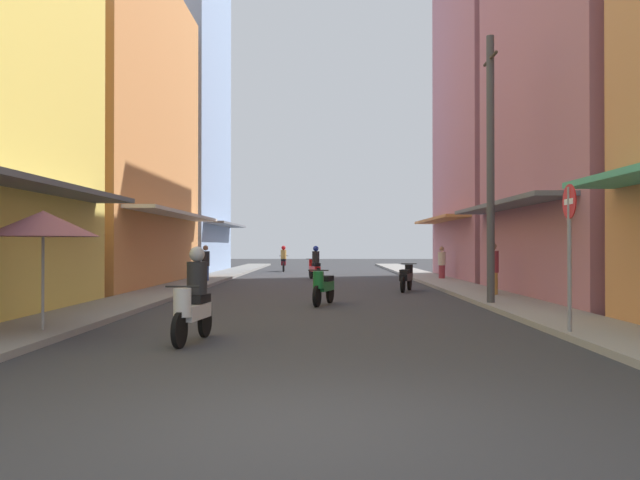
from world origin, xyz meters
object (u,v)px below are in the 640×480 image
(pedestrian_crossing, at_px, (493,270))
(motorbike_green, at_px, (323,286))
(motorbike_black, at_px, (407,277))
(vendor_umbrella, at_px, (43,224))
(pedestrian_midway, at_px, (206,264))
(pedestrian_far, at_px, (442,264))
(utility_pole, at_px, (491,168))
(motorbike_red, at_px, (315,264))
(street_sign_no_entry, at_px, (569,238))
(motorbike_maroon, at_px, (284,260))
(motorbike_white, at_px, (194,299))

(pedestrian_crossing, bearing_deg, motorbike_green, -156.05)
(motorbike_black, xyz_separation_m, vendor_umbrella, (-7.76, -11.28, 1.47))
(pedestrian_midway, height_order, vendor_umbrella, vendor_umbrella)
(motorbike_black, height_order, pedestrian_far, pedestrian_far)
(pedestrian_midway, xyz_separation_m, utility_pole, (9.32, -10.42, 2.80))
(vendor_umbrella, bearing_deg, motorbike_red, 76.95)
(motorbike_red, bearing_deg, street_sign_no_entry, -76.38)
(motorbike_red, distance_m, pedestrian_crossing, 12.17)
(vendor_umbrella, height_order, utility_pole, utility_pole)
(motorbike_maroon, bearing_deg, motorbike_white, -89.25)
(pedestrian_midway, xyz_separation_m, street_sign_no_entry, (9.22, -16.12, 0.92))
(motorbike_white, height_order, motorbike_green, motorbike_white)
(motorbike_white, relative_size, street_sign_no_entry, 0.68)
(motorbike_green, distance_m, pedestrian_midway, 11.10)
(motorbike_maroon, bearing_deg, motorbike_green, -83.62)
(vendor_umbrella, bearing_deg, motorbike_black, 55.50)
(motorbike_white, distance_m, street_sign_no_entry, 6.46)
(motorbike_black, relative_size, street_sign_no_entry, 0.66)
(motorbike_maroon, bearing_deg, pedestrian_far, -53.54)
(motorbike_red, xyz_separation_m, pedestrian_far, (5.72, -1.29, 0.07))
(pedestrian_far, bearing_deg, vendor_umbrella, -119.62)
(motorbike_white, xyz_separation_m, pedestrian_crossing, (7.24, 8.91, 0.14))
(utility_pole, bearing_deg, motorbike_maroon, 106.66)
(pedestrian_far, relative_size, vendor_umbrella, 0.70)
(motorbike_black, bearing_deg, motorbike_green, -118.81)
(motorbike_maroon, relative_size, motorbike_white, 1.00)
(motorbike_black, xyz_separation_m, pedestrian_crossing, (2.24, -2.96, 0.34))
(motorbike_red, distance_m, vendor_umbrella, 19.71)
(pedestrian_far, height_order, vendor_umbrella, vendor_umbrella)
(motorbike_maroon, height_order, motorbike_green, motorbike_maroon)
(motorbike_maroon, bearing_deg, motorbike_red, -77.43)
(pedestrian_midway, relative_size, pedestrian_crossing, 0.95)
(motorbike_green, xyz_separation_m, utility_pole, (4.34, -0.51, 3.09))
(pedestrian_far, distance_m, street_sign_no_entry, 18.07)
(motorbike_black, relative_size, pedestrian_crossing, 1.04)
(motorbike_red, xyz_separation_m, vendor_umbrella, (-4.44, -19.16, 1.27))
(motorbike_black, height_order, vendor_umbrella, vendor_umbrella)
(motorbike_black, bearing_deg, utility_pole, -75.71)
(motorbike_white, distance_m, motorbike_red, 19.82)
(motorbike_red, relative_size, motorbike_black, 1.01)
(motorbike_white, bearing_deg, motorbike_green, 72.28)
(pedestrian_far, bearing_deg, motorbike_green, -114.08)
(motorbike_black, xyz_separation_m, street_sign_no_entry, (1.36, -11.43, 1.21))
(motorbike_maroon, height_order, motorbike_red, same)
(motorbike_maroon, bearing_deg, motorbike_black, -72.56)
(motorbike_green, height_order, pedestrian_crossing, pedestrian_crossing)
(pedestrian_midway, distance_m, street_sign_no_entry, 18.59)
(pedestrian_crossing, relative_size, utility_pole, 0.24)
(motorbike_maroon, height_order, pedestrian_far, motorbike_maroon)
(pedestrian_far, bearing_deg, utility_pole, -94.37)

